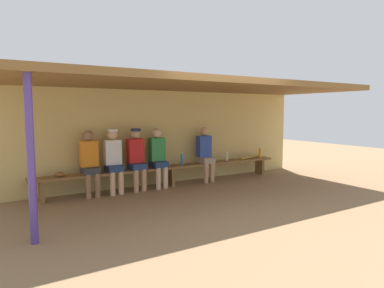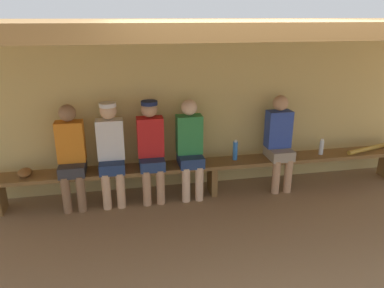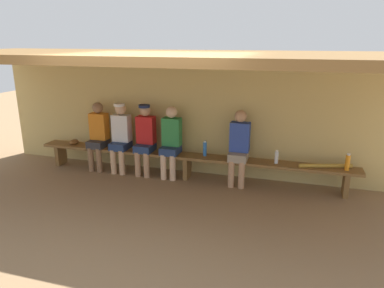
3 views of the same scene
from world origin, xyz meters
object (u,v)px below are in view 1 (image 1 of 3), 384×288
object	(u,v)px
baseball_glove_tan	(60,174)
water_bottle_orange	(260,153)
player_near_post	(90,160)
player_in_white	(114,158)
water_bottle_clear	(182,159)
water_bottle_blue	(227,156)
baseball_bat	(250,157)
bench	(171,169)
player_shirtless_tan	(158,155)
player_leftmost	(137,156)
player_with_sunglasses	(205,152)
support_post	(31,160)

from	to	relation	value
baseball_glove_tan	water_bottle_orange	bearing A→B (deg)	-98.23
player_near_post	water_bottle_orange	distance (m)	4.57
player_in_white	water_bottle_clear	world-z (taller)	player_in_white
water_bottle_blue	baseball_bat	size ratio (longest dim) A/B	0.27
bench	player_in_white	distance (m)	1.39
water_bottle_orange	player_in_white	bearing A→B (deg)	179.53
water_bottle_orange	player_shirtless_tan	bearing A→B (deg)	179.38
water_bottle_clear	water_bottle_orange	world-z (taller)	water_bottle_clear
player_leftmost	player_with_sunglasses	bearing A→B (deg)	-0.02
player_with_sunglasses	water_bottle_orange	distance (m)	1.78
water_bottle_orange	baseball_glove_tan	world-z (taller)	water_bottle_orange
water_bottle_clear	baseball_bat	xyz separation A→B (m)	(2.08, -0.04, -0.10)
player_shirtless_tan	baseball_glove_tan	bearing A→B (deg)	179.70
player_shirtless_tan	baseball_bat	world-z (taller)	player_shirtless_tan
player_shirtless_tan	water_bottle_clear	size ratio (longest dim) A/B	4.70
player_near_post	baseball_glove_tan	size ratio (longest dim) A/B	5.56
player_leftmost	player_near_post	distance (m)	1.00
player_near_post	player_in_white	world-z (taller)	player_in_white
support_post	player_leftmost	bearing A→B (deg)	42.90
bench	player_in_white	bearing A→B (deg)	179.85
player_shirtless_tan	water_bottle_orange	size ratio (longest dim) A/B	4.74
player_shirtless_tan	water_bottle_clear	xyz separation A→B (m)	(0.64, 0.03, -0.13)
baseball_bat	baseball_glove_tan	bearing A→B (deg)	163.86
support_post	water_bottle_orange	distance (m)	6.20
bench	water_bottle_orange	size ratio (longest dim) A/B	21.29
support_post	water_bottle_clear	distance (m)	4.07
player_in_white	water_bottle_orange	size ratio (longest dim) A/B	4.77
bench	baseball_bat	world-z (taller)	baseball_bat
player_shirtless_tan	water_bottle_clear	bearing A→B (deg)	2.92
support_post	player_near_post	xyz separation A→B (m)	(1.26, 2.10, -0.37)
baseball_bat	support_post	bearing A→B (deg)	-175.08
player_in_white	water_bottle_blue	world-z (taller)	player_in_white
bench	baseball_bat	distance (m)	2.41
bench	player_leftmost	bearing A→B (deg)	179.75
player_shirtless_tan	player_with_sunglasses	bearing A→B (deg)	0.00
support_post	baseball_bat	distance (m)	5.92
bench	player_near_post	distance (m)	1.86
player_with_sunglasses	player_near_post	bearing A→B (deg)	180.00
support_post	player_near_post	size ratio (longest dim) A/B	1.65
player_near_post	water_bottle_clear	xyz separation A→B (m)	(2.16, 0.03, -0.13)
bench	player_with_sunglasses	world-z (taller)	player_with_sunglasses
bench	water_bottle_orange	bearing A→B (deg)	-0.62
baseball_glove_tan	baseball_bat	xyz separation A→B (m)	(4.82, -0.01, -0.01)
baseball_glove_tan	player_with_sunglasses	bearing A→B (deg)	-97.93
support_post	baseball_bat	size ratio (longest dim) A/B	2.51
support_post	player_leftmost	size ratio (longest dim) A/B	1.64
player_with_sunglasses	water_bottle_orange	world-z (taller)	player_with_sunglasses
bench	player_shirtless_tan	bearing A→B (deg)	179.44
baseball_glove_tan	baseball_bat	size ratio (longest dim) A/B	0.27
player_with_sunglasses	player_in_white	bearing A→B (deg)	179.99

